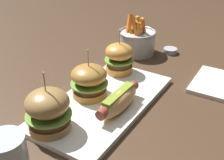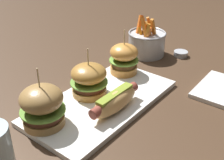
# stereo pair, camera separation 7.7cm
# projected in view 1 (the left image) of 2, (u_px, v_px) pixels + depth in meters

# --- Properties ---
(ground_plane) EXTENTS (3.00, 3.00, 0.00)m
(ground_plane) POSITION_uv_depth(u_px,v_px,m) (104.00, 104.00, 0.77)
(ground_plane) COLOR #422D1E
(platter_main) EXTENTS (0.41, 0.21, 0.01)m
(platter_main) POSITION_uv_depth(u_px,v_px,m) (104.00, 102.00, 0.77)
(platter_main) COLOR white
(platter_main) RESTS_ON ground
(hot_dog) EXTENTS (0.16, 0.05, 0.05)m
(hot_dog) POSITION_uv_depth(u_px,v_px,m) (119.00, 100.00, 0.71)
(hot_dog) COLOR tan
(hot_dog) RESTS_ON platter_main
(slider_left) EXTENTS (0.10, 0.10, 0.14)m
(slider_left) POSITION_uv_depth(u_px,v_px,m) (48.00, 110.00, 0.64)
(slider_left) COLOR #9C7541
(slider_left) RESTS_ON platter_main
(slider_center) EXTENTS (0.10, 0.10, 0.13)m
(slider_center) POSITION_uv_depth(u_px,v_px,m) (88.00, 81.00, 0.76)
(slider_center) COLOR #A77534
(slider_center) RESTS_ON platter_main
(slider_right) EXTENTS (0.09, 0.09, 0.14)m
(slider_right) POSITION_uv_depth(u_px,v_px,m) (119.00, 58.00, 0.88)
(slider_right) COLOR #CD893C
(slider_right) RESTS_ON platter_main
(fries_bucket) EXTENTS (0.13, 0.13, 0.14)m
(fries_bucket) POSITION_uv_depth(u_px,v_px,m) (137.00, 41.00, 1.04)
(fries_bucket) COLOR #B7BABF
(fries_bucket) RESTS_ON ground
(sauce_ramekin) EXTENTS (0.05, 0.05, 0.02)m
(sauce_ramekin) POSITION_uv_depth(u_px,v_px,m) (170.00, 51.00, 1.05)
(sauce_ramekin) COLOR #A8AAB2
(sauce_ramekin) RESTS_ON ground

